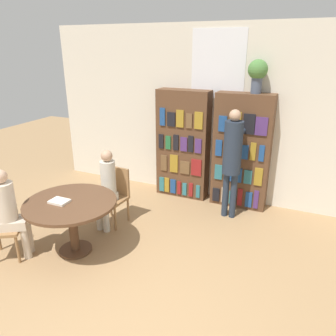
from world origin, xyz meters
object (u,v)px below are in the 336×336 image
object	(u,v)px
reading_table	(71,210)
chair_left_side	(115,193)
bookshelf_left	(183,145)
seated_reader_right	(10,209)
bookshelf_right	(241,152)
flower_vase	(258,73)
seated_reader_left	(107,186)
librarian_standing	(232,154)

from	to	relation	value
reading_table	chair_left_side	size ratio (longest dim) A/B	1.35
bookshelf_left	seated_reader_right	xyz separation A→B (m)	(-1.29, -2.71, -0.27)
bookshelf_left	bookshelf_right	bearing A→B (deg)	-0.02
bookshelf_left	chair_left_side	xyz separation A→B (m)	(-0.59, -1.38, -0.48)
bookshelf_right	flower_vase	xyz separation A→B (m)	(0.14, 0.00, 1.28)
chair_left_side	flower_vase	bearing A→B (deg)	-138.16
bookshelf_left	seated_reader_right	distance (m)	3.01
bookshelf_right	reading_table	bearing A→B (deg)	-126.47
seated_reader_right	reading_table	bearing A→B (deg)	90.00
bookshelf_right	seated_reader_left	xyz separation A→B (m)	(-1.65, -1.56, -0.29)
seated_reader_right	librarian_standing	bearing A→B (deg)	101.81
bookshelf_right	librarian_standing	size ratio (longest dim) A/B	1.10
bookshelf_right	chair_left_side	world-z (taller)	bookshelf_right
bookshelf_left	librarian_standing	world-z (taller)	bookshelf_left
seated_reader_left	reading_table	bearing A→B (deg)	90.00
reading_table	seated_reader_left	distance (m)	0.75
bookshelf_left	librarian_standing	size ratio (longest dim) A/B	1.10
reading_table	chair_left_side	xyz separation A→B (m)	(0.07, 0.93, -0.13)
seated_reader_left	librarian_standing	world-z (taller)	librarian_standing
chair_left_side	seated_reader_left	size ratio (longest dim) A/B	0.72
reading_table	seated_reader_left	world-z (taller)	seated_reader_left
bookshelf_left	reading_table	bearing A→B (deg)	-105.84
bookshelf_left	bookshelf_right	distance (m)	1.05
librarian_standing	bookshelf_left	bearing A→B (deg)	153.64
bookshelf_left	seated_reader_left	bearing A→B (deg)	-111.05
flower_vase	chair_left_side	distance (m)	2.86
chair_left_side	bookshelf_left	bearing A→B (deg)	-109.08
reading_table	librarian_standing	xyz separation A→B (m)	(1.67, 1.81, 0.45)
bookshelf_right	seated_reader_right	distance (m)	3.59
chair_left_side	librarian_standing	world-z (taller)	librarian_standing
reading_table	seated_reader_right	size ratio (longest dim) A/B	0.97
bookshelf_right	seated_reader_right	xyz separation A→B (m)	(-2.35, -2.71, -0.27)
chair_left_side	seated_reader_left	xyz separation A→B (m)	(-0.01, -0.19, 0.18)
chair_left_side	seated_reader_right	bearing A→B (deg)	66.12
reading_table	seated_reader_right	distance (m)	0.76
flower_vase	reading_table	bearing A→B (deg)	-128.65
flower_vase	librarian_standing	size ratio (longest dim) A/B	0.29
bookshelf_left	reading_table	world-z (taller)	bookshelf_left
flower_vase	chair_left_side	world-z (taller)	flower_vase
bookshelf_left	bookshelf_right	world-z (taller)	same
chair_left_side	reading_table	bearing A→B (deg)	90.00
bookshelf_left	seated_reader_right	size ratio (longest dim) A/B	1.58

